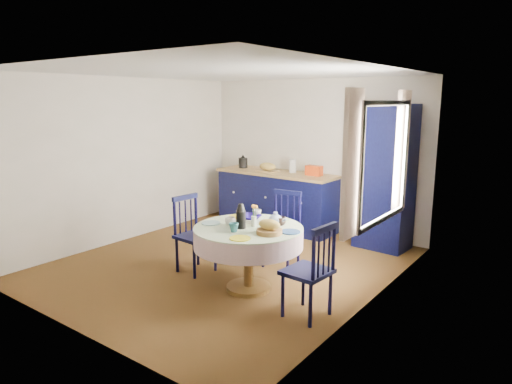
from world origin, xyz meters
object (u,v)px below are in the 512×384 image
chair_far (282,228)px  mug_c (281,221)px  cobalt_bowl (249,218)px  mug_a (230,221)px  kitchen_counter (276,199)px  mug_d (257,214)px  mug_b (234,228)px  dining_table (249,237)px  chair_right (311,270)px  pantry_cabinet (386,177)px  chair_left (193,234)px

chair_far → mug_c: 0.81m
cobalt_bowl → mug_a: bearing=-100.2°
kitchen_counter → mug_d: 2.30m
mug_a → mug_b: (0.21, -0.19, 0.00)m
dining_table → kitchen_counter: bearing=117.2°
chair_far → mug_d: size_ratio=8.83×
chair_right → mug_d: chair_right is taller
cobalt_bowl → chair_right: bearing=-20.7°
pantry_cabinet → chair_far: bearing=-114.5°
chair_left → mug_d: 0.89m
dining_table → mug_a: 0.29m
kitchen_counter → chair_far: kitchen_counter is taller
pantry_cabinet → mug_c: 2.20m
chair_right → mug_a: 1.17m
mug_d → mug_b: bearing=-76.5°
dining_table → chair_right: 0.93m
pantry_cabinet → mug_a: size_ratio=17.78×
kitchen_counter → mug_d: (1.07, -2.02, 0.31)m
pantry_cabinet → cobalt_bowl: 2.35m
mug_a → cobalt_bowl: bearing=79.8°
mug_b → mug_a: bearing=138.0°
dining_table → mug_d: bearing=114.0°
chair_left → cobalt_bowl: (0.76, 0.17, 0.29)m
mug_b → mug_c: bearing=63.2°
dining_table → mug_c: (0.25, 0.27, 0.17)m
pantry_cabinet → mug_a: 2.64m
chair_left → mug_b: (0.92, -0.31, 0.31)m
kitchen_counter → chair_left: size_ratio=2.22×
mug_b → mug_d: 0.65m
chair_left → cobalt_bowl: bearing=-72.6°
chair_far → mug_b: chair_far is taller
chair_far → chair_right: 1.52m
mug_a → mug_d: 0.45m
pantry_cabinet → chair_right: bearing=-80.9°
kitchen_counter → chair_far: bearing=-52.4°
chair_right → mug_d: (-1.07, 0.56, 0.30)m
pantry_cabinet → cobalt_bowl: size_ratio=7.78×
chair_left → dining_table: bearing=-88.8°
mug_d → mug_a: bearing=-97.2°
mug_c → mug_b: bearing=-116.8°
chair_left → cobalt_bowl: size_ratio=3.60×
dining_table → mug_c: bearing=48.1°
pantry_cabinet → mug_c: (-0.41, -2.14, -0.25)m
pantry_cabinet → dining_table: bearing=-101.5°
pantry_cabinet → mug_c: pantry_cabinet is taller
dining_table → chair_right: (0.90, -0.18, -0.13)m
dining_table → chair_left: size_ratio=1.27×
chair_far → mug_b: 1.21m
kitchen_counter → mug_c: 2.61m
chair_far → mug_b: (0.13, -1.17, 0.30)m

